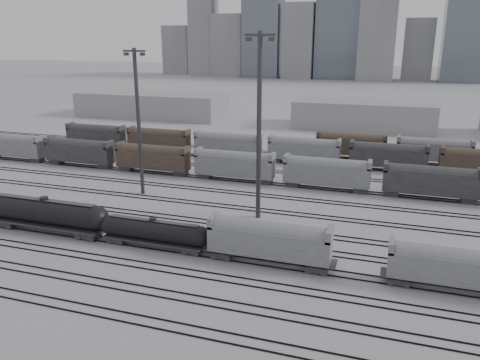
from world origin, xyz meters
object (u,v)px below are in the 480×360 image
(hopper_car_a, at_px, (269,239))
(hopper_car_b, at_px, (455,266))
(tank_car_b, at_px, (154,231))
(light_mast_c, at_px, (259,124))
(tank_car_a, at_px, (46,213))

(hopper_car_a, relative_size, hopper_car_b, 1.08)
(tank_car_b, bearing_deg, hopper_car_b, 0.00)
(hopper_car_a, height_order, light_mast_c, light_mast_c)
(tank_car_b, bearing_deg, tank_car_a, 180.00)
(tank_car_b, distance_m, hopper_car_a, 15.06)
(tank_car_b, relative_size, light_mast_c, 0.58)
(tank_car_a, relative_size, light_mast_c, 0.73)
(hopper_car_a, distance_m, light_mast_c, 18.60)
(tank_car_b, relative_size, hopper_car_b, 1.15)
(tank_car_b, xyz_separation_m, hopper_car_a, (15.03, 0.00, 1.00))
(light_mast_c, bearing_deg, tank_car_a, -151.54)
(tank_car_b, bearing_deg, light_mast_c, 55.60)
(hopper_car_b, bearing_deg, tank_car_b, 180.00)
(hopper_car_a, xyz_separation_m, hopper_car_b, (19.84, 0.00, -0.25))
(tank_car_b, relative_size, hopper_car_a, 1.06)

